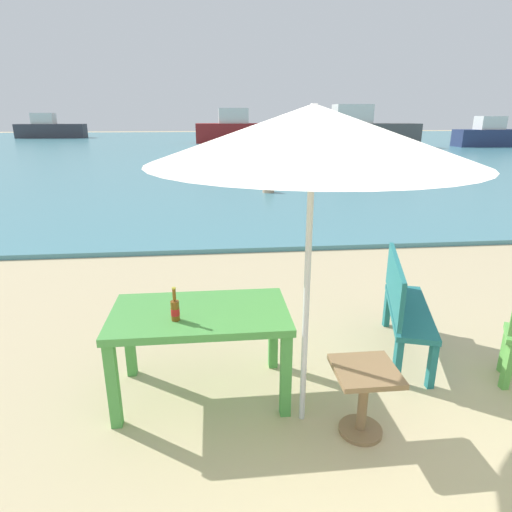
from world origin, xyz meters
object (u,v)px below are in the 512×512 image
(bench_teal_center, at_px, (403,302))
(boat_barge, at_px, (240,130))
(beer_bottle_amber, at_px, (175,309))
(picnic_table_green, at_px, (200,323))
(swimmer_person, at_px, (268,187))
(boat_cargo_ship, at_px, (494,136))
(side_table_wood, at_px, (364,391))
(patio_umbrella, at_px, (313,134))
(boat_sailboat, at_px, (360,132))
(boat_ferry, at_px, (50,129))

(bench_teal_center, distance_m, boat_barge, 31.57)
(beer_bottle_amber, bearing_deg, picnic_table_green, 39.41)
(swimmer_person, distance_m, boat_cargo_ship, 24.67)
(beer_bottle_amber, height_order, side_table_wood, beer_bottle_amber)
(patio_umbrella, height_order, bench_teal_center, patio_umbrella)
(beer_bottle_amber, relative_size, patio_umbrella, 0.12)
(picnic_table_green, distance_m, boat_cargo_ship, 32.70)
(patio_umbrella, bearing_deg, picnic_table_green, 152.38)
(beer_bottle_amber, bearing_deg, swimmer_person, 78.33)
(boat_barge, height_order, boat_sailboat, boat_sailboat)
(side_table_wood, relative_size, boat_ferry, 0.09)
(boat_barge, bearing_deg, beer_bottle_amber, -94.77)
(swimmer_person, bearing_deg, boat_barge, 88.11)
(boat_sailboat, bearing_deg, beer_bottle_amber, -111.45)
(boat_cargo_ship, height_order, boat_barge, boat_barge)
(swimmer_person, bearing_deg, boat_ferry, 117.66)
(boat_barge, xyz_separation_m, boat_sailboat, (7.64, -5.89, 0.06))
(picnic_table_green, xyz_separation_m, boat_barge, (2.51, 32.02, 0.36))
(side_table_wood, bearing_deg, boat_sailboat, 71.42)
(side_table_wood, bearing_deg, picnic_table_green, 152.92)
(side_table_wood, bearing_deg, beer_bottle_amber, 161.45)
(beer_bottle_amber, xyz_separation_m, boat_ferry, (-14.69, 41.06, 0.03))
(swimmer_person, distance_m, boat_ferry, 35.81)
(beer_bottle_amber, height_order, swimmer_person, beer_bottle_amber)
(beer_bottle_amber, bearing_deg, patio_umbrella, -15.14)
(bench_teal_center, relative_size, boat_sailboat, 0.16)
(picnic_table_green, xyz_separation_m, side_table_wood, (1.16, -0.59, -0.30))
(bench_teal_center, bearing_deg, boat_barge, 88.90)
(picnic_table_green, xyz_separation_m, bench_teal_center, (1.90, 0.46, -0.11))
(boat_barge, distance_m, boat_ferry, 19.52)
(boat_ferry, bearing_deg, bench_teal_center, -67.49)
(side_table_wood, distance_m, swimmer_person, 9.81)
(patio_umbrella, bearing_deg, bench_teal_center, 37.14)
(bench_teal_center, relative_size, boat_barge, 0.18)
(patio_umbrella, distance_m, swimmer_person, 9.83)
(boat_cargo_ship, relative_size, boat_sailboat, 0.73)
(side_table_wood, relative_size, boat_barge, 0.08)
(patio_umbrella, relative_size, boat_cargo_ship, 0.41)
(boat_ferry, bearing_deg, patio_umbrella, -69.28)
(side_table_wood, bearing_deg, bench_teal_center, 55.11)
(patio_umbrella, xyz_separation_m, swimmer_person, (0.99, 9.60, -1.88))
(patio_umbrella, distance_m, boat_cargo_ship, 32.59)
(side_table_wood, distance_m, boat_ferry, 44.50)
(picnic_table_green, height_order, side_table_wood, picnic_table_green)
(patio_umbrella, distance_m, bench_teal_center, 2.13)
(boat_cargo_ship, height_order, boat_ferry, boat_ferry)
(patio_umbrella, height_order, boat_barge, boat_barge)
(bench_teal_center, xyz_separation_m, boat_sailboat, (8.25, 25.67, 0.53))
(boat_cargo_ship, xyz_separation_m, boat_ferry, (-34.63, 14.86, 0.08))
(side_table_wood, distance_m, bench_teal_center, 1.30)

